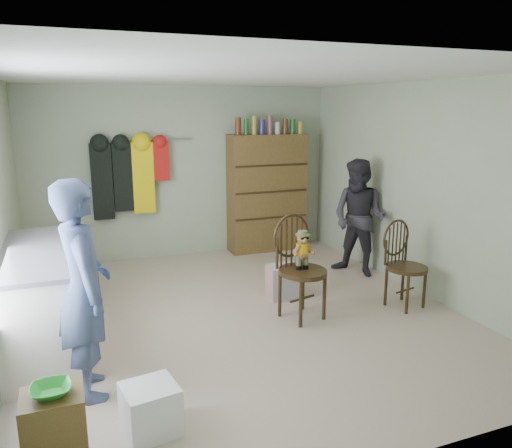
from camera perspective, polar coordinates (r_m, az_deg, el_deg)
name	(u,v)px	position (r m, az deg, el deg)	size (l,w,h in m)	color
ground_plane	(241,315)	(5.49, -1.70, -10.37)	(5.00, 5.00, 0.00)	beige
room_walls	(224,164)	(5.57, -3.66, 6.82)	(5.00, 5.00, 5.00)	#ACBA9B
counter	(42,299)	(5.05, -23.27, -7.84)	(0.64, 1.86, 0.94)	silver
stool	(55,433)	(3.51, -21.94, -21.28)	(0.37, 0.31, 0.52)	brown
bowl	(51,390)	(3.36, -22.39, -17.16)	(0.24, 0.24, 0.06)	green
plastic_tub	(150,409)	(3.73, -11.97, -19.97)	(0.36, 0.34, 0.34)	white
chair_front	(299,260)	(5.27, 4.98, -4.13)	(0.60, 0.60, 1.11)	#382813
chair_far	(403,261)	(5.81, 16.44, -4.05)	(0.52, 0.52, 0.98)	#382813
striped_bag	(284,282)	(5.90, 3.21, -6.61)	(0.37, 0.29, 0.39)	#E57B72
person_left	(84,290)	(4.02, -19.08, -7.10)	(0.62, 0.41, 1.70)	#43527B
person_right	(359,218)	(6.70, 11.70, 0.68)	(0.75, 0.59, 1.55)	#2D2B33
dresser	(267,192)	(7.73, 1.27, 3.67)	(1.20, 0.39, 2.08)	brown
coat_rack	(128,177)	(7.24, -14.43, 5.28)	(1.42, 0.12, 1.09)	#99999E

